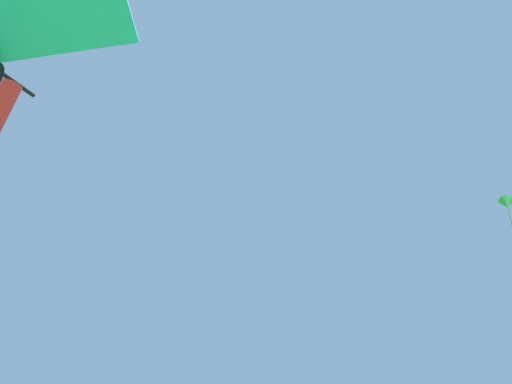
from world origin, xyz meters
name	(u,v)px	position (x,y,z in m)	size (l,w,h in m)	color
distant_kite_green_high_left	(507,204)	(-2.18, 32.40, 13.28)	(1.36, 1.47, 2.28)	green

